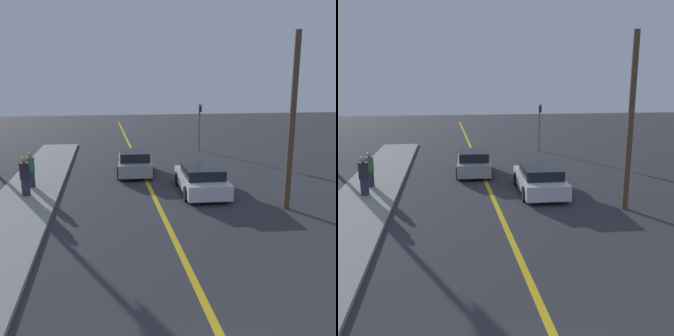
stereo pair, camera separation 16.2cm
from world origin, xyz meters
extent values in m
cube|color=gold|center=(0.00, 18.00, 0.00)|extent=(0.20, 60.00, 0.01)
cube|color=gray|center=(-5.63, 13.98, 0.07)|extent=(2.74, 27.95, 0.14)
cube|color=silver|center=(2.28, 12.79, 0.51)|extent=(2.15, 4.52, 0.65)
cube|color=black|center=(2.28, 12.57, 1.06)|extent=(1.81, 2.52, 0.45)
cylinder|color=black|center=(1.46, 14.21, 0.33)|extent=(0.26, 0.68, 0.67)
cylinder|color=black|center=(3.26, 14.11, 0.33)|extent=(0.26, 0.68, 0.67)
cylinder|color=black|center=(1.30, 11.48, 0.33)|extent=(0.26, 0.68, 0.67)
cylinder|color=black|center=(3.10, 11.37, 0.33)|extent=(0.26, 0.68, 0.67)
cube|color=#9E9EA3|center=(-0.47, 17.03, 0.52)|extent=(2.03, 4.02, 0.68)
cube|color=black|center=(-0.47, 16.84, 1.10)|extent=(1.71, 2.25, 0.49)
cylinder|color=black|center=(-1.25, 18.30, 0.33)|extent=(0.26, 0.67, 0.66)
cylinder|color=black|center=(0.45, 18.20, 0.33)|extent=(0.26, 0.67, 0.66)
cylinder|color=black|center=(-1.40, 15.87, 0.33)|extent=(0.26, 0.67, 0.66)
cylinder|color=black|center=(0.31, 15.77, 0.33)|extent=(0.26, 0.67, 0.66)
cylinder|color=#282D3D|center=(-5.64, 13.14, 0.51)|extent=(0.36, 0.36, 0.74)
cylinder|color=#232328|center=(-5.64, 13.14, 1.25)|extent=(0.43, 0.43, 0.74)
sphere|color=tan|center=(-5.64, 13.14, 1.75)|extent=(0.28, 0.28, 0.28)
cylinder|color=#282D3D|center=(-5.64, 14.56, 0.50)|extent=(0.31, 0.31, 0.73)
cylinder|color=#336B3D|center=(-5.64, 14.56, 1.23)|extent=(0.36, 0.36, 0.73)
sphere|color=tan|center=(-5.64, 14.56, 1.71)|extent=(0.24, 0.24, 0.24)
cylinder|color=slate|center=(5.06, 23.80, 1.76)|extent=(0.12, 0.12, 3.51)
cube|color=black|center=(5.06, 23.62, 3.24)|extent=(0.18, 0.18, 0.55)
sphere|color=green|center=(5.06, 23.53, 3.40)|extent=(0.14, 0.14, 0.14)
cylinder|color=brown|center=(5.11, 9.81, 3.48)|extent=(0.24, 0.24, 6.95)
camera|label=1|loc=(-2.19, -3.73, 4.95)|focal=40.00mm
camera|label=2|loc=(-2.03, -3.75, 4.95)|focal=40.00mm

